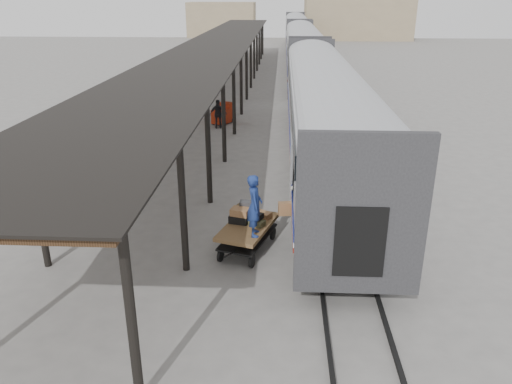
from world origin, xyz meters
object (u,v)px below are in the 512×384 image
object	(u,v)px
baggage_cart	(248,231)
porter	(255,205)
luggage_tug	(223,114)
pedestrian	(218,114)

from	to	relation	value
baggage_cart	porter	world-z (taller)	porter
luggage_tug	pedestrian	bearing A→B (deg)	-72.82
porter	pedestrian	size ratio (longest dim) A/B	1.09
luggage_tug	pedestrian	world-z (taller)	pedestrian
baggage_cart	pedestrian	bearing A→B (deg)	117.86
porter	pedestrian	distance (m)	15.93
porter	baggage_cart	bearing A→B (deg)	16.85
luggage_tug	porter	size ratio (longest dim) A/B	0.88
baggage_cart	luggage_tug	bearing A→B (deg)	116.59
luggage_tug	porter	world-z (taller)	porter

